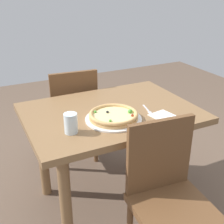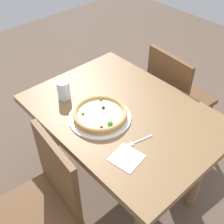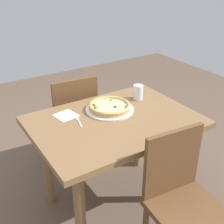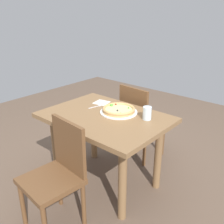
# 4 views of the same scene
# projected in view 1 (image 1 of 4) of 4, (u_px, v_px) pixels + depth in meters

# --- Properties ---
(ground_plane) EXTENTS (6.00, 6.00, 0.00)m
(ground_plane) POSITION_uv_depth(u_px,v_px,m) (111.00, 197.00, 2.23)
(ground_plane) COLOR brown
(dining_table) EXTENTS (1.12, 0.80, 0.72)m
(dining_table) POSITION_uv_depth(u_px,v_px,m) (111.00, 126.00, 1.98)
(dining_table) COLOR olive
(dining_table) RESTS_ON ground
(chair_near) EXTENTS (0.43, 0.43, 0.86)m
(chair_near) POSITION_uv_depth(u_px,v_px,m) (72.00, 112.00, 2.51)
(chair_near) COLOR brown
(chair_near) RESTS_ON ground
(chair_far) EXTENTS (0.43, 0.43, 0.86)m
(chair_far) POSITION_uv_depth(u_px,v_px,m) (168.00, 195.00, 1.55)
(chair_far) COLOR brown
(chair_far) RESTS_ON ground
(plate) EXTENTS (0.35, 0.35, 0.01)m
(plate) POSITION_uv_depth(u_px,v_px,m) (113.00, 119.00, 1.80)
(plate) COLOR white
(plate) RESTS_ON dining_table
(pizza) EXTENTS (0.30, 0.30, 0.05)m
(pizza) POSITION_uv_depth(u_px,v_px,m) (114.00, 115.00, 1.79)
(pizza) COLOR tan
(pizza) RESTS_ON plate
(fork) EXTENTS (0.05, 0.16, 0.00)m
(fork) POSITION_uv_depth(u_px,v_px,m) (148.00, 111.00, 1.92)
(fork) COLOR silver
(fork) RESTS_ON dining_table
(drinking_glass) EXTENTS (0.08, 0.08, 0.12)m
(drinking_glass) POSITION_uv_depth(u_px,v_px,m) (71.00, 123.00, 1.63)
(drinking_glass) COLOR silver
(drinking_glass) RESTS_ON dining_table
(napkin) EXTENTS (0.16, 0.16, 0.00)m
(napkin) POSITION_uv_depth(u_px,v_px,m) (163.00, 116.00, 1.85)
(napkin) COLOR white
(napkin) RESTS_ON dining_table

